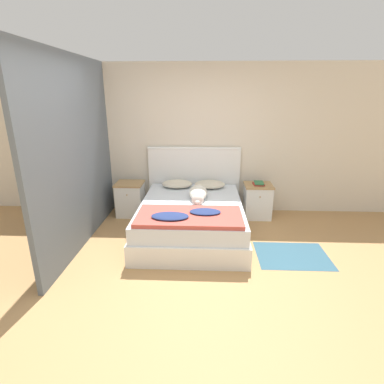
% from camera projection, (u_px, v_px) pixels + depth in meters
% --- Properties ---
extents(ground_plane, '(16.00, 16.00, 0.00)m').
position_uv_depth(ground_plane, '(181.00, 273.00, 3.61)').
color(ground_plane, tan).
extents(wall_back, '(9.00, 0.06, 2.55)m').
position_uv_depth(wall_back, '(190.00, 140.00, 5.23)').
color(wall_back, beige).
rests_on(wall_back, ground_plane).
extents(wall_side_left, '(0.06, 3.10, 2.55)m').
position_uv_depth(wall_side_left, '(84.00, 151.00, 4.26)').
color(wall_side_left, slate).
rests_on(wall_side_left, ground_plane).
extents(bed, '(1.54, 1.98, 0.52)m').
position_uv_depth(bed, '(191.00, 219.00, 4.52)').
color(bed, white).
rests_on(bed, ground_plane).
extents(headboard, '(1.62, 0.06, 1.17)m').
position_uv_depth(headboard, '(194.00, 178.00, 5.36)').
color(headboard, white).
rests_on(headboard, ground_plane).
extents(nightstand_left, '(0.47, 0.44, 0.59)m').
position_uv_depth(nightstand_left, '(130.00, 199.00, 5.25)').
color(nightstand_left, white).
rests_on(nightstand_left, ground_plane).
extents(nightstand_right, '(0.47, 0.44, 0.59)m').
position_uv_depth(nightstand_right, '(257.00, 201.00, 5.16)').
color(nightstand_right, white).
rests_on(nightstand_right, ground_plane).
extents(pillow_left, '(0.52, 0.38, 0.12)m').
position_uv_depth(pillow_left, '(177.00, 184.00, 5.14)').
color(pillow_left, beige).
rests_on(pillow_left, bed).
extents(pillow_right, '(0.52, 0.38, 0.12)m').
position_uv_depth(pillow_right, '(210.00, 184.00, 5.11)').
color(pillow_right, beige).
rests_on(pillow_right, bed).
extents(quilt, '(1.36, 0.70, 0.10)m').
position_uv_depth(quilt, '(188.00, 216.00, 3.86)').
color(quilt, '#BC4C42').
rests_on(quilt, bed).
extents(dog, '(0.28, 0.85, 0.19)m').
position_uv_depth(dog, '(198.00, 194.00, 4.57)').
color(dog, silver).
rests_on(dog, bed).
extents(book_stack, '(0.19, 0.22, 0.05)m').
position_uv_depth(book_stack, '(259.00, 183.00, 5.04)').
color(book_stack, '#AD2D28').
rests_on(book_stack, nightstand_right).
extents(rug, '(0.94, 0.72, 0.00)m').
position_uv_depth(rug, '(292.00, 255.00, 3.99)').
color(rug, '#335B70').
rests_on(rug, ground_plane).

